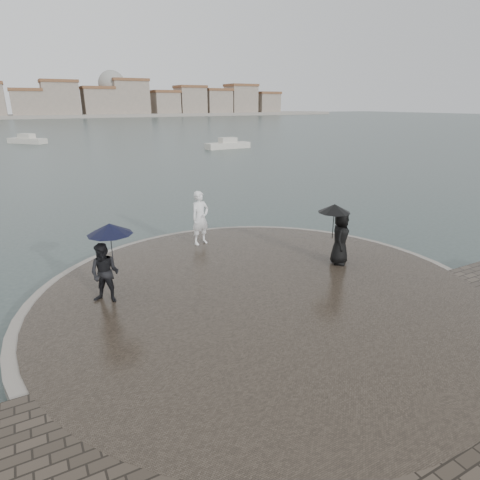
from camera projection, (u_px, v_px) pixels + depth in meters
ground at (353, 375)px, 8.13m from camera, size 400.00×400.00×0.00m
kerb_ring at (263, 298)px, 10.99m from camera, size 12.50×12.50×0.32m
quay_tip at (263, 297)px, 10.98m from camera, size 11.90×11.90×0.36m
statue at (200, 218)px, 14.33m from camera, size 0.79×0.61×1.94m
visitor_left at (106, 259)px, 10.07m from camera, size 1.30×1.13×2.04m
visitor_right at (339, 231)px, 12.48m from camera, size 1.24×1.08×1.95m
far_skyline at (6, 102)px, 136.96m from camera, size 260.00×20.00×37.00m
boats at (122, 143)px, 51.22m from camera, size 26.24×22.16×1.50m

